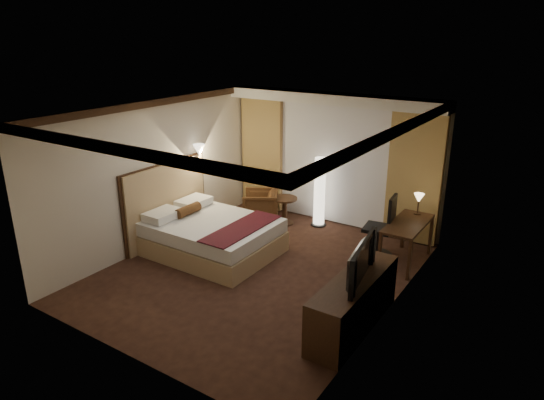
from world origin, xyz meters
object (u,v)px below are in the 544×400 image
Objects in this scene: bed at (213,237)px; side_table at (285,211)px; desk at (406,243)px; dresser at (354,303)px; television at (355,255)px; office_chair at (378,226)px; floor_lamp at (320,192)px; armchair at (260,204)px.

bed is 1.94m from side_table.
desk is 2.30m from dresser.
bed is 1.85× the size of television.
television is at bearing -83.93° from office_chair.
floor_lamp is at bearing 125.22° from dresser.
office_chair is (2.74, -0.32, 0.23)m from armchair.
side_table is 3.86m from dresser.
armchair is 0.61× the size of television.
bed is 1.80m from armchair.
floor_lamp reaches higher than office_chair.
desk is (2.07, -0.70, -0.35)m from floor_lamp.
bed is at bearing -156.96° from office_chair.
desk is 1.08× the size of television.
armchair is 1.25× the size of side_table.
dresser reaches higher than bed.
office_chair reaches higher than desk.
office_chair is at bearing -25.66° from floor_lamp.
bed is at bearing 66.76° from television.
office_chair is 1.00× the size of television.
office_chair is at bearing -174.32° from desk.
television is at bearing 21.24° from armchair.
dresser is at bearing -54.78° from floor_lamp.
television is (0.02, -2.30, 0.71)m from desk.
bed is 2.95m from office_chair.
bed is at bearing 165.90° from dresser.
desk reaches higher than side_table.
floor_lamp is at bearing 147.33° from office_chair.
office_chair is (2.21, -0.44, 0.30)m from side_table.
desk is at bearing -8.23° from side_table.
armchair is at bearing 42.72° from television.
side_table is 0.45× the size of desk.
desk is (2.71, -0.39, 0.09)m from side_table.
armchair is 0.61× the size of office_chair.
armchair is at bearing 166.33° from office_chair.
side_table is 0.39× the size of floor_lamp.
desk is at bearing 54.75° from armchair.
side_table is 0.49× the size of office_chair.
dresser is (0.55, -2.25, -0.22)m from office_chair.
dresser is at bearing -88.76° from desk.
armchair is 4.17m from dresser.
dresser reaches higher than armchair.
floor_lamp is 1.23× the size of television.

